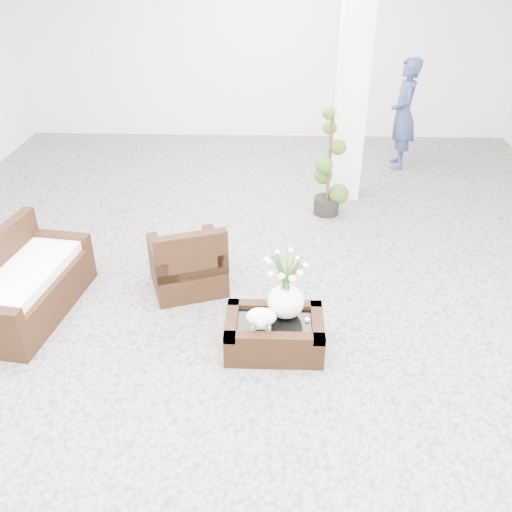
{
  "coord_description": "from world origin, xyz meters",
  "views": [
    {
      "loc": [
        0.16,
        -4.8,
        3.41
      ],
      "look_at": [
        0.0,
        -0.1,
        0.62
      ],
      "focal_mm": 38.7,
      "sensor_mm": 36.0,
      "label": 1
    }
  ],
  "objects_px": {
    "coffee_table": "(274,335)",
    "topiary": "(329,163)",
    "loveseat": "(26,278)",
    "armchair": "(187,255)"
  },
  "relations": [
    {
      "from": "coffee_table",
      "to": "armchair",
      "type": "xyz_separation_m",
      "value": [
        -0.95,
        1.03,
        0.24
      ]
    },
    {
      "from": "armchair",
      "to": "topiary",
      "type": "distance_m",
      "value": 2.53
    },
    {
      "from": "coffee_table",
      "to": "loveseat",
      "type": "xyz_separation_m",
      "value": [
        -2.5,
        0.5,
        0.25
      ]
    },
    {
      "from": "coffee_table",
      "to": "armchair",
      "type": "distance_m",
      "value": 1.42
    },
    {
      "from": "armchair",
      "to": "loveseat",
      "type": "height_order",
      "value": "loveseat"
    },
    {
      "from": "armchair",
      "to": "loveseat",
      "type": "distance_m",
      "value": 1.63
    },
    {
      "from": "coffee_table",
      "to": "topiary",
      "type": "relative_size",
      "value": 0.61
    },
    {
      "from": "loveseat",
      "to": "topiary",
      "type": "distance_m",
      "value": 4.02
    },
    {
      "from": "loveseat",
      "to": "armchair",
      "type": "bearing_deg",
      "value": -63.07
    },
    {
      "from": "coffee_table",
      "to": "topiary",
      "type": "xyz_separation_m",
      "value": [
        0.71,
        2.91,
        0.58
      ]
    }
  ]
}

